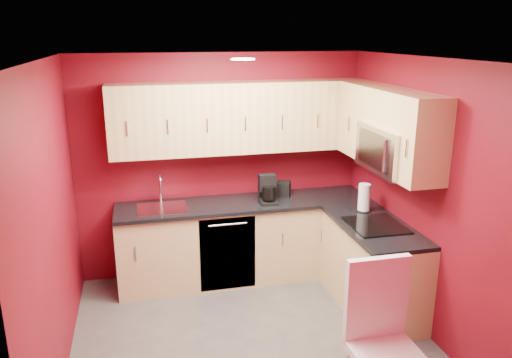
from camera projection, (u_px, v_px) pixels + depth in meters
name	position (u px, v px, depth m)	size (l,w,h in m)	color
floor	(252.00, 337.00, 4.59)	(3.20, 3.20, 0.00)	#54504E
ceiling	(251.00, 59.00, 3.89)	(3.20, 3.20, 0.00)	white
wall_back	(222.00, 166.00, 5.64)	(3.20, 3.20, 0.00)	maroon
wall_front	(310.00, 297.00, 2.84)	(3.20, 3.20, 0.00)	maroon
wall_left	(51.00, 226.00, 3.88)	(3.00, 3.00, 0.00)	maroon
wall_right	(420.00, 196.00, 4.60)	(3.00, 3.00, 0.00)	maroon
base_cabinets_back	(245.00, 241.00, 5.63)	(2.80, 0.60, 0.87)	tan
base_cabinets_right	(372.00, 268.00, 4.99)	(0.60, 1.30, 0.87)	tan
countertop_back	(245.00, 203.00, 5.49)	(2.80, 0.63, 0.04)	black
countertop_right	(375.00, 226.00, 4.85)	(0.63, 1.27, 0.04)	black
upper_cabinets_back	(242.00, 117.00, 5.36)	(2.80, 0.35, 0.75)	tan
upper_cabinets_right	(385.00, 120.00, 4.79)	(0.35, 1.55, 0.75)	tan
microwave	(393.00, 149.00, 4.62)	(0.42, 0.76, 0.42)	silver
cooktop	(376.00, 225.00, 4.81)	(0.50, 0.55, 0.01)	black
sink	(162.00, 205.00, 5.29)	(0.52, 0.42, 0.35)	silver
dishwasher_front	(228.00, 254.00, 5.31)	(0.60, 0.02, 0.82)	black
downlight	(243.00, 59.00, 4.17)	(0.20, 0.20, 0.01)	white
coffee_maker	(268.00, 190.00, 5.41)	(0.18, 0.25, 0.31)	black
napkin_holder	(283.00, 189.00, 5.68)	(0.15, 0.15, 0.16)	black
paper_towel	(364.00, 198.00, 5.17)	(0.17, 0.17, 0.29)	silver
dining_chair	(388.00, 348.00, 3.46)	(0.48, 0.50, 1.18)	white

